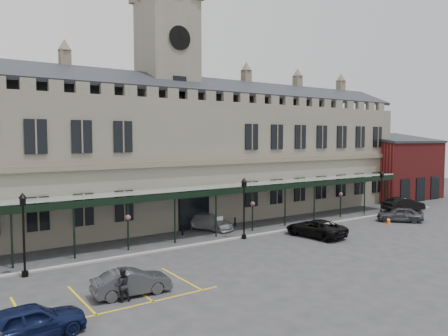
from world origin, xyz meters
TOP-DOWN VIEW (x-y plane):
  - ground at (0.00, 0.00)m, footprint 140.00×140.00m
  - station_building at (0.00, 15.91)m, footprint 60.00×10.36m
  - clock_tower at (0.00, 16.00)m, footprint 5.60×5.60m
  - canopy at (0.00, 7.46)m, footprint 50.00×4.10m
  - brick_annex at (34.00, 12.97)m, footprint 12.40×8.36m
  - kerb at (0.00, 5.50)m, footprint 60.00×0.40m
  - parking_markings at (-14.00, -1.50)m, footprint 16.00×6.00m
  - tree_behind_mid at (8.00, 25.00)m, footprint 6.00×6.00m
  - tree_behind_right at (24.00, 25.00)m, footprint 6.00×6.00m
  - lamp_post_left at (-15.68, 4.83)m, footprint 0.49×0.49m
  - lamp_post_mid at (1.48, 5.19)m, footprint 0.49×0.49m
  - lamp_post_right at (19.89, 4.95)m, footprint 0.47×0.47m
  - traffic_cone at (16.93, 1.97)m, footprint 0.45×0.45m
  - sign_board at (1.55, 8.97)m, footprint 0.77×0.10m
  - bollard_left at (-2.10, 9.35)m, footprint 0.17×0.17m
  - bollard_right at (3.92, 9.80)m, footprint 0.15×0.15m
  - car_left_a at (-17.09, -4.35)m, footprint 4.64×2.15m
  - car_left_b at (-11.50, -1.82)m, footprint 4.36×1.86m
  - car_taxi at (1.00, 10.00)m, footprint 3.90×5.41m
  - car_van at (7.00, 2.26)m, footprint 3.18×5.68m
  - car_right_a at (19.00, 2.11)m, footprint 4.33×4.41m
  - car_right_b at (25.00, 5.55)m, footprint 5.18×2.86m
  - person_b at (-12.30, -2.47)m, footprint 0.90×0.73m

SIDE VIEW (x-z plane):
  - ground at x=0.00m, z-range 0.00..0.00m
  - parking_markings at x=-14.00m, z-range -0.01..0.01m
  - kerb at x=0.00m, z-range 0.00..0.12m
  - traffic_cone at x=16.93m, z-range -0.01..0.72m
  - bollard_right at x=3.92m, z-range 0.00..0.86m
  - bollard_left at x=-2.10m, z-range 0.00..0.94m
  - sign_board at x=1.55m, z-range -0.02..1.30m
  - car_left_b at x=-11.50m, z-range 0.00..1.40m
  - car_taxi at x=1.00m, z-range 0.00..1.45m
  - car_van at x=7.00m, z-range 0.00..1.50m
  - car_right_a at x=19.00m, z-range 0.00..1.50m
  - car_left_a at x=-17.09m, z-range 0.00..1.54m
  - car_right_b at x=25.00m, z-range 0.00..1.62m
  - person_b at x=-12.30m, z-range 0.00..1.76m
  - canopy at x=0.00m, z-range 0.25..4.55m
  - lamp_post_right at x=19.89m, z-range 0.46..5.44m
  - lamp_post_mid at x=1.48m, z-range 0.48..5.67m
  - lamp_post_left at x=-15.68m, z-range 0.48..5.69m
  - brick_annex at x=34.00m, z-range -0.46..8.77m
  - station_building at x=0.00m, z-range -2.18..15.12m
  - tree_behind_mid at x=8.00m, z-range 4.81..20.81m
  - tree_behind_right at x=24.00m, z-range 4.81..20.81m
  - clock_tower at x=0.00m, z-range 0.71..25.51m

